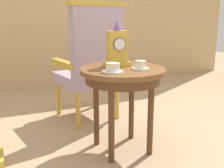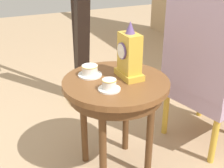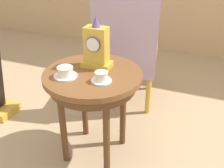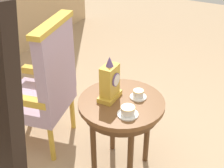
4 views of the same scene
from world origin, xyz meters
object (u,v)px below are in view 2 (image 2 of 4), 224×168
Objects in this scene: mantel_clock at (129,56)px; armchair at (206,69)px; harp at (80,26)px; side_table at (116,93)px; teacup_left at (90,71)px; teacup_right at (109,85)px.

mantel_clock is 0.29× the size of armchair.
harp is (-0.98, -0.56, 0.13)m from armchair.
mantel_clock is at bearing 95.58° from side_table.
side_table is 1.01m from harp.
teacup_left is at bearing -98.36° from armchair.
teacup_right is at bearing -58.89° from mantel_clock.
teacup_left is 0.23m from teacup_right.
mantel_clock is 0.63m from armchair.
armchair is at bearing 97.93° from teacup_right.
teacup_left is 0.08× the size of harp.
teacup_left is 0.13× the size of armchair.
teacup_left is 0.90m from harp.
teacup_right is at bearing -82.07° from armchair.
harp is at bearing 168.51° from teacup_right.
teacup_right is at bearing 6.09° from teacup_left.
side_table is 0.20m from teacup_left.
teacup_right is 1.11m from harp.
harp is at bearing 164.11° from teacup_left.
harp reaches higher than mantel_clock.
side_table is 0.17m from teacup_right.
armchair is at bearing 81.64° from teacup_left.
teacup_right is (0.10, -0.09, 0.11)m from side_table.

